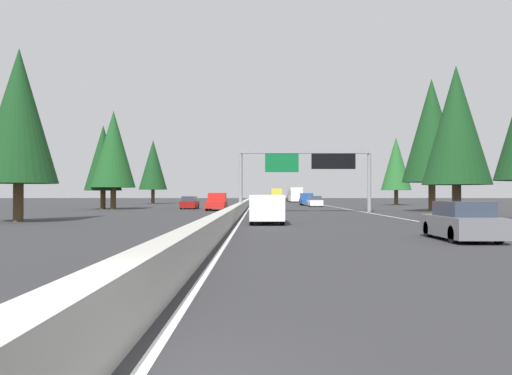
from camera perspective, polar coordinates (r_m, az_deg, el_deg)
ground_plane at (r=65.01m, az=-0.97°, el=-2.23°), size 320.00×320.00×0.00m
median_barrier at (r=85.00m, az=-0.88°, el=-1.56°), size 180.00×0.56×0.90m
shoulder_stripe_right at (r=75.68m, az=7.95°, el=-2.00°), size 160.00×0.16×0.01m
shoulder_stripe_median at (r=75.01m, az=-0.62°, el=-2.02°), size 160.00×0.16×0.01m
sign_gantry_overhead at (r=51.30m, az=5.45°, el=2.81°), size 0.50×12.68×6.12m
sedan_distant_b at (r=21.60m, az=21.10°, el=-3.47°), size 4.40×1.80×1.47m
minivan_far_center at (r=31.37m, az=1.14°, el=-2.14°), size 5.00×1.95×1.69m
sedan_mid_left at (r=73.26m, az=6.32°, el=-1.52°), size 4.40×1.80×1.47m
sedan_far_left at (r=128.52m, az=3.71°, el=-1.16°), size 4.40×1.80×1.47m
pickup_near_right at (r=82.08m, az=5.45°, el=-1.27°), size 5.60×2.00×1.86m
box_truck_distant_a at (r=121.90m, az=2.16°, el=-0.75°), size 8.50×2.40×2.95m
bus_far_right at (r=114.77m, az=4.18°, el=-0.70°), size 11.50×2.55×3.10m
sedan_near_center at (r=87.47m, az=0.67°, el=-1.39°), size 4.40×1.80×1.47m
oncoming_near at (r=62.99m, az=-7.11°, el=-1.65°), size 4.40×1.80×1.47m
oncoming_far at (r=57.18m, az=-4.20°, el=-1.52°), size 5.60×2.00×1.86m
conifer_right_near at (r=40.63m, az=20.62°, el=6.25°), size 4.80×4.80×10.90m
conifer_right_mid at (r=56.28m, az=18.26°, el=5.81°), size 5.85×5.85×13.29m
conifer_right_far at (r=86.55m, az=14.74°, el=2.48°), size 4.70×4.70×10.69m
conifer_left_foreground at (r=36.99m, az=-24.02°, el=7.00°), size 4.82×4.82×10.96m
conifer_left_near at (r=63.04m, az=-15.00°, el=3.99°), size 4.97×4.97×11.29m
conifer_left_mid at (r=64.53m, az=-16.02°, el=3.05°), size 4.29×4.29×9.76m
conifer_left_far at (r=98.02m, az=-10.95°, el=2.39°), size 5.06×5.06×11.51m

